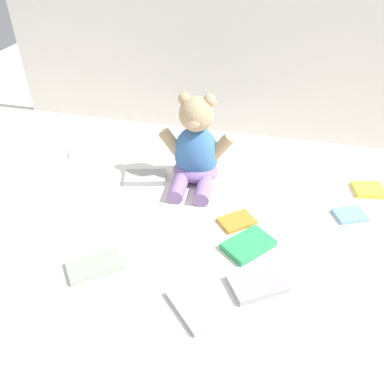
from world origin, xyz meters
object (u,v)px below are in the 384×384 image
book_case_1 (248,245)px  book_case_4 (184,155)px  book_case_5 (95,266)px  book_case_9 (195,306)px  book_case_0 (237,221)px  book_case_7 (257,284)px  book_case_6 (369,190)px  book_case_8 (350,215)px  book_case_3 (145,177)px  book_case_2 (82,149)px  teddy_bear (196,151)px

book_case_1 → book_case_4: book_case_1 is taller
book_case_5 → book_case_9: (0.28, -0.06, -0.00)m
book_case_0 → book_case_7: bearing=-20.6°
book_case_6 → book_case_8: size_ratio=1.04×
book_case_5 → book_case_7: (0.41, 0.04, 0.00)m
book_case_1 → book_case_5: size_ratio=0.97×
book_case_0 → book_case_8: 0.34m
book_case_3 → book_case_8: size_ratio=1.53×
book_case_4 → book_case_7: size_ratio=0.92×
book_case_2 → book_case_1: bearing=-45.3°
book_case_5 → book_case_9: same height
teddy_bear → book_case_2: bearing=165.9°
book_case_1 → book_case_5: 0.41m
book_case_9 → book_case_6: bearing=-172.5°
book_case_1 → book_case_2: size_ratio=1.23×
book_case_7 → book_case_6: bearing=114.7°
book_case_8 → book_case_5: bearing=95.3°
book_case_0 → book_case_4: book_case_0 is taller
book_case_7 → book_case_9: size_ratio=0.97×
teddy_bear → book_case_6: teddy_bear is taller
teddy_bear → book_case_1: teddy_bear is taller
book_case_4 → book_case_2: bearing=87.2°
book_case_5 → book_case_8: (0.65, 0.37, -0.00)m
teddy_bear → book_case_8: 0.51m
book_case_5 → book_case_9: size_ratio=1.02×
book_case_1 → book_case_3: size_ratio=0.96×
book_case_5 → book_case_2: bearing=171.1°
book_case_3 → book_case_4: 0.20m
teddy_bear → book_case_4: bearing=116.0°
book_case_6 → teddy_bear: bearing=-94.2°
book_case_2 → book_case_3: (0.30, -0.13, 0.00)m
book_case_0 → book_case_9: book_case_9 is taller
book_case_2 → book_case_3: 0.32m
book_case_1 → book_case_8: 0.35m
book_case_2 → book_case_9: 0.83m
book_case_3 → book_case_8: (0.66, -0.04, -0.00)m
book_case_1 → book_case_2: 0.77m
book_case_2 → book_case_9: bearing=-62.4°
book_case_0 → book_case_5: book_case_5 is taller
book_case_0 → book_case_2: (-0.63, 0.28, 0.00)m
book_case_0 → book_case_1: bearing=-15.3°
book_case_3 → book_case_9: size_ratio=1.03×
book_case_4 → book_case_9: 0.68m
book_case_9 → book_case_8: bearing=-176.0°
book_case_6 → book_case_8: 0.16m
book_case_3 → book_case_9: book_case_3 is taller
book_case_8 → book_case_9: 0.57m
book_case_0 → book_case_4: (-0.25, 0.33, -0.00)m
teddy_bear → book_case_7: size_ratio=2.28×
book_case_2 → book_case_4: size_ratio=0.89×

